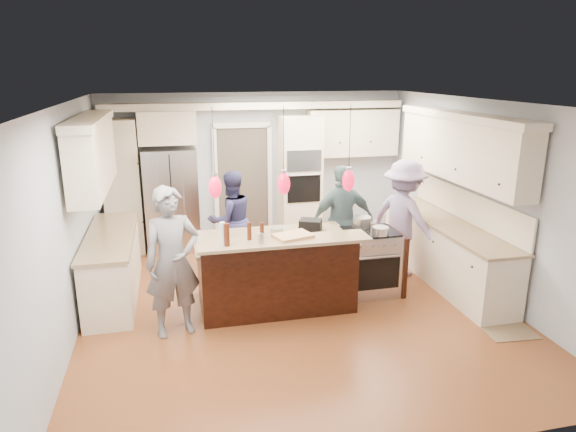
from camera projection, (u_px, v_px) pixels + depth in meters
name	position (u px, v px, depth m)	size (l,w,h in m)	color
ground_plane	(294.00, 303.00, 7.03)	(6.00, 6.00, 0.00)	brown
room_shell	(294.00, 173.00, 6.53)	(5.54, 6.04, 2.72)	#B2BCC6
refrigerator	(172.00, 200.00, 8.92)	(0.90, 0.70, 1.80)	#B7B7BC
oven_column	(300.00, 179.00, 9.38)	(0.72, 0.69, 2.30)	#F0E5C3
back_upper_cabinets	(216.00, 153.00, 9.00)	(5.30, 0.61, 2.54)	#F0E5C3
right_counter_run	(450.00, 213.00, 7.55)	(0.64, 3.10, 2.51)	#F0E5C3
left_cabinets	(105.00, 225.00, 6.96)	(0.64, 2.30, 2.51)	#F0E5C3
kitchen_island	(275.00, 270.00, 6.92)	(2.10, 1.46, 1.12)	black
island_range	(371.00, 261.00, 7.30)	(0.82, 0.71, 0.92)	#B7B7BC
pendant_lights	(284.00, 183.00, 6.00)	(1.75, 0.15, 1.03)	black
person_bar_end	(173.00, 262.00, 6.02)	(0.66, 0.44, 1.82)	slate
person_far_left	(231.00, 220.00, 8.13)	(0.77, 0.60, 1.58)	navy
person_far_right	(342.00, 221.00, 7.80)	(1.01, 0.42, 1.73)	slate
person_range_side	(404.00, 218.00, 7.82)	(1.16, 0.67, 1.80)	#9986B4
floor_rug	(500.00, 323.00, 6.47)	(0.60, 0.87, 0.01)	olive
water_bottle	(223.00, 234.00, 5.92)	(0.07, 0.07, 0.28)	silver
beer_bottle_a	(249.00, 231.00, 6.13)	(0.05, 0.05, 0.22)	#461C0C
beer_bottle_b	(227.00, 235.00, 5.91)	(0.07, 0.07, 0.27)	#461C0C
beer_bottle_c	(262.00, 231.00, 6.14)	(0.05, 0.05, 0.21)	#461C0C
drink_can	(261.00, 239.00, 6.01)	(0.07, 0.07, 0.13)	#B7B7BC
cutting_board	(293.00, 236.00, 6.26)	(0.44, 0.32, 0.03)	#DEAB66
pot_large	(362.00, 222.00, 7.31)	(0.26, 0.26, 0.15)	#B7B7BC
pot_small	(380.00, 231.00, 6.98)	(0.22, 0.22, 0.11)	#B7B7BC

